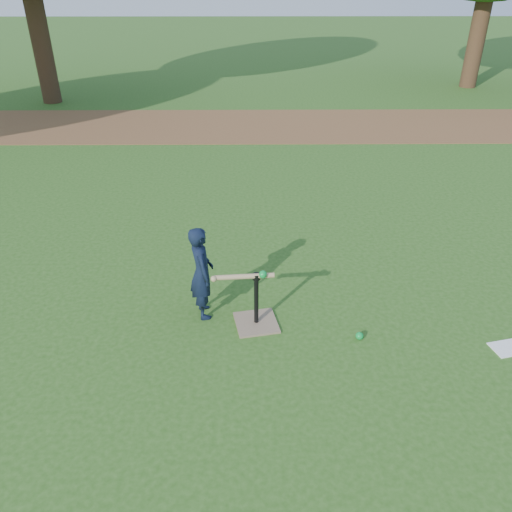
{
  "coord_description": "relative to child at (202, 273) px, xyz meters",
  "views": [
    {
      "loc": [
        -0.41,
        -4.43,
        3.24
      ],
      "look_at": [
        -0.36,
        0.08,
        0.65
      ],
      "focal_mm": 35.0,
      "sensor_mm": 36.0,
      "label": 1
    }
  ],
  "objects": [
    {
      "name": "swing_action",
      "position": [
        0.45,
        -0.21,
        0.09
      ],
      "size": [
        0.63,
        0.12,
        0.1
      ],
      "color": "tan",
      "rests_on": "ground"
    },
    {
      "name": "child",
      "position": [
        0.0,
        0.0,
        0.0
      ],
      "size": [
        0.34,
        0.43,
        1.04
      ],
      "primitive_type": "imported",
      "rotation": [
        0.0,
        0.0,
        1.83
      ],
      "color": "black",
      "rests_on": "ground"
    },
    {
      "name": "ground",
      "position": [
        0.93,
        0.03,
        -0.52
      ],
      "size": [
        80.0,
        80.0,
        0.0
      ],
      "primitive_type": "plane",
      "color": "#285116",
      "rests_on": "ground"
    },
    {
      "name": "clipboard",
      "position": [
        3.03,
        -0.62,
        -0.51
      ],
      "size": [
        0.34,
        0.29,
        0.01
      ],
      "primitive_type": "cube",
      "rotation": [
        0.0,
        0.0,
        0.23
      ],
      "color": "white",
      "rests_on": "ground"
    },
    {
      "name": "batting_tee",
      "position": [
        0.56,
        -0.19,
        -0.41
      ],
      "size": [
        0.5,
        0.5,
        0.61
      ],
      "color": "#896F57",
      "rests_on": "ground"
    },
    {
      "name": "dirt_strip",
      "position": [
        0.93,
        7.53,
        -0.51
      ],
      "size": [
        24.0,
        3.0,
        0.01
      ],
      "primitive_type": "cube",
      "color": "brown",
      "rests_on": "ground"
    },
    {
      "name": "wiffle_ball_ground",
      "position": [
        1.6,
        -0.45,
        -0.48
      ],
      "size": [
        0.08,
        0.08,
        0.08
      ],
      "primitive_type": "sphere",
      "color": "#0D9337",
      "rests_on": "ground"
    }
  ]
}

